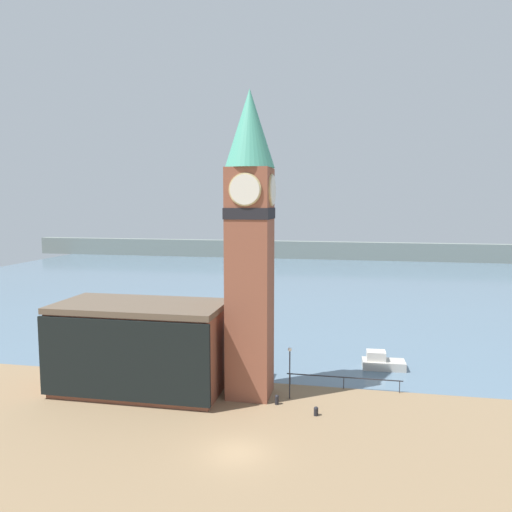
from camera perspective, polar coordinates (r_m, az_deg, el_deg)
name	(u,v)px	position (r m, az deg, el deg)	size (l,w,h in m)	color
ground_plane	(236,453)	(34.83, -2.25, -21.58)	(160.00, 160.00, 0.00)	#846B4C
water	(318,281)	(104.41, 7.07, -2.80)	(160.00, 120.00, 0.00)	slate
far_shoreline	(328,250)	(143.73, 8.22, 0.64)	(180.00, 3.00, 5.00)	slate
pier_railing	(344,378)	(45.30, 10.01, -13.62)	(9.99, 0.08, 1.09)	#232328
clock_tower	(250,237)	(40.76, -0.70, 2.22)	(4.04, 4.04, 25.20)	brown
pier_building	(140,347)	(44.67, -13.08, -10.08)	(14.49, 7.35, 7.64)	brown
boat_near	(382,362)	(51.35, 14.17, -11.68)	(4.17, 2.16, 1.73)	#B7B2A8
mooring_bollard_near	(277,399)	(41.77, 2.39, -16.03)	(0.34, 0.34, 0.80)	black
mooring_bollard_far	(316,411)	(40.07, 6.87, -17.15)	(0.35, 0.35, 0.71)	black
lamp_post	(290,363)	(42.09, 3.88, -12.15)	(0.32, 0.32, 4.34)	black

